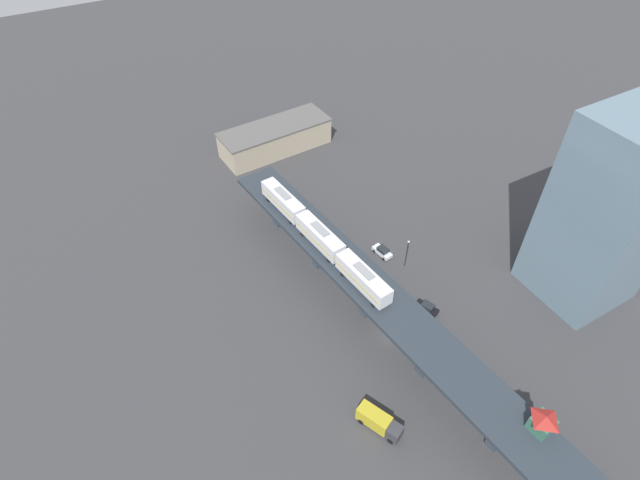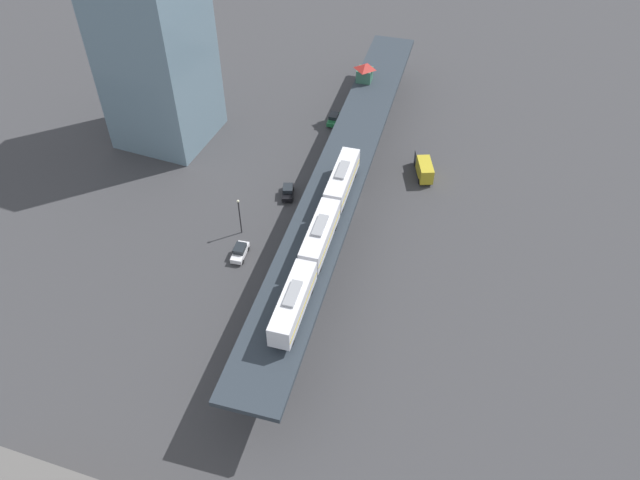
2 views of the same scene
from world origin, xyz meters
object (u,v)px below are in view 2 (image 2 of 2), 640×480
at_px(street_car_black, 288,191).
at_px(street_car_green, 334,119).
at_px(subway_train, 320,235).
at_px(signal_hut, 365,72).
at_px(street_lamp, 239,214).
at_px(office_tower, 155,48).
at_px(street_car_white, 240,251).
at_px(delivery_truck, 424,167).

bearing_deg(street_car_black, street_car_green, -88.97).
distance_m(subway_train, signal_hut, 46.15).
xyz_separation_m(signal_hut, street_lamp, (7.58, 39.17, -5.84)).
relative_size(signal_hut, street_car_green, 0.77).
height_order(subway_train, office_tower, office_tower).
bearing_deg(subway_train, office_tower, -32.45).
bearing_deg(street_lamp, street_car_white, 114.25).
distance_m(street_car_black, street_car_white, 16.11).
distance_m(street_lamp, office_tower, 34.98).
bearing_deg(delivery_truck, office_tower, 6.20).
relative_size(subway_train, street_car_green, 8.16).
distance_m(subway_train, street_car_black, 23.68).
relative_size(street_car_black, office_tower, 0.13).
height_order(street_car_white, delivery_truck, delivery_truck).
height_order(street_car_black, street_car_white, same).
xyz_separation_m(subway_train, office_tower, (41.20, -26.19, 7.31)).
bearing_deg(street_car_white, delivery_truck, -125.55).
bearing_deg(street_car_green, signal_hut, -138.55).
bearing_deg(signal_hut, street_car_black, 81.41).
xyz_separation_m(signal_hut, street_car_black, (4.22, 27.93, -9.01)).
xyz_separation_m(street_car_white, delivery_truck, (-21.54, -30.15, 0.82)).
xyz_separation_m(street_car_white, office_tower, (27.27, -24.84, 17.06)).
bearing_deg(street_car_green, street_car_white, 88.91).
bearing_deg(street_car_green, delivery_truck, 154.88).
xyz_separation_m(subway_train, street_car_black, (12.74, -17.41, -9.75)).
relative_size(street_car_black, street_car_white, 1.03).
height_order(delivery_truck, office_tower, office_tower).
distance_m(street_car_black, office_tower, 34.32).
xyz_separation_m(street_car_green, street_car_black, (-0.43, 23.83, 0.00)).
bearing_deg(street_car_black, office_tower, -17.14).
bearing_deg(street_car_white, street_car_green, -91.09).
bearing_deg(office_tower, subway_train, 147.55).
bearing_deg(street_car_white, street_lamp, -65.75).
bearing_deg(street_car_black, delivery_truck, -145.32).
bearing_deg(street_car_white, street_car_black, -94.22).
distance_m(street_car_green, office_tower, 36.10).
bearing_deg(office_tower, street_car_green, -151.76).
distance_m(street_car_black, delivery_truck, 24.77).
bearing_deg(street_lamp, subway_train, 159.01).
bearing_deg(street_lamp, street_car_black, -106.64).
relative_size(subway_train, street_car_black, 7.85).
height_order(street_car_black, delivery_truck, delivery_truck).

